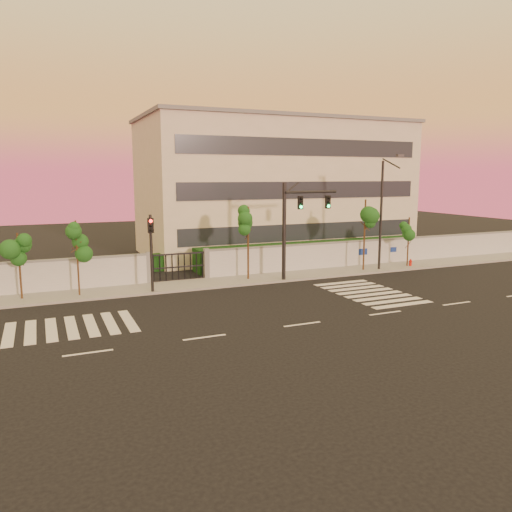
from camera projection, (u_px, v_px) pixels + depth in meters
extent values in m
plane|color=black|center=(302.00, 324.00, 24.41)|extent=(120.00, 120.00, 0.00)
cube|color=gray|center=(228.00, 281.00, 33.90)|extent=(60.00, 3.00, 0.15)
cube|color=#AFB2B7|center=(387.00, 252.00, 40.83)|extent=(31.00, 0.30, 2.00)
cube|color=slate|center=(388.00, 239.00, 40.66)|extent=(31.00, 0.36, 0.12)
cube|color=slate|center=(149.00, 268.00, 33.12)|extent=(0.35, 0.35, 2.20)
cube|color=slate|center=(206.00, 264.00, 34.70)|extent=(0.35, 0.35, 2.20)
cube|color=#143810|center=(313.00, 253.00, 40.94)|extent=(20.00, 2.00, 1.80)
cube|color=#143810|center=(162.00, 262.00, 38.51)|extent=(6.00, 1.50, 1.20)
cube|color=beige|center=(274.00, 188.00, 46.91)|extent=(24.00, 12.00, 12.00)
cube|color=#262D38|center=(305.00, 232.00, 42.02)|extent=(22.00, 0.08, 1.40)
cube|color=#262D38|center=(305.00, 190.00, 41.46)|extent=(22.00, 0.08, 1.40)
cube|color=#262D38|center=(306.00, 147.00, 40.90)|extent=(22.00, 0.08, 1.40)
cube|color=slate|center=(275.00, 122.00, 45.93)|extent=(24.40, 12.40, 0.30)
cube|color=silver|center=(9.00, 334.00, 22.86)|extent=(0.50, 4.00, 0.02)
cube|color=silver|center=(30.00, 332.00, 23.21)|extent=(0.50, 4.00, 0.02)
cube|color=silver|center=(51.00, 329.00, 23.57)|extent=(0.50, 4.00, 0.02)
cube|color=silver|center=(71.00, 327.00, 23.92)|extent=(0.50, 4.00, 0.02)
cube|color=silver|center=(91.00, 325.00, 24.28)|extent=(0.50, 4.00, 0.02)
cube|color=silver|center=(110.00, 323.00, 24.63)|extent=(0.50, 4.00, 0.02)
cube|color=silver|center=(129.00, 321.00, 24.99)|extent=(0.50, 4.00, 0.02)
cube|color=silver|center=(403.00, 305.00, 28.08)|extent=(4.00, 0.50, 0.02)
cube|color=silver|center=(392.00, 301.00, 28.89)|extent=(4.00, 0.50, 0.02)
cube|color=silver|center=(383.00, 298.00, 29.71)|extent=(4.00, 0.50, 0.02)
cube|color=silver|center=(373.00, 294.00, 30.52)|extent=(4.00, 0.50, 0.02)
cube|color=silver|center=(365.00, 291.00, 31.33)|extent=(4.00, 0.50, 0.02)
cube|color=silver|center=(356.00, 288.00, 32.15)|extent=(4.00, 0.50, 0.02)
cube|color=silver|center=(348.00, 286.00, 32.96)|extent=(4.00, 0.50, 0.02)
cube|color=silver|center=(341.00, 283.00, 33.78)|extent=(4.00, 0.50, 0.02)
cube|color=silver|center=(88.00, 353.00, 20.46)|extent=(2.00, 0.15, 0.01)
cube|color=silver|center=(205.00, 337.00, 22.44)|extent=(2.00, 0.15, 0.01)
cube|color=silver|center=(302.00, 324.00, 24.41)|extent=(2.00, 0.15, 0.01)
cube|color=silver|center=(385.00, 313.00, 26.38)|extent=(2.00, 0.15, 0.01)
cube|color=silver|center=(457.00, 303.00, 28.36)|extent=(2.00, 0.15, 0.01)
cylinder|color=#382314|center=(20.00, 267.00, 28.65)|extent=(0.12, 0.12, 3.98)
sphere|color=#124014|center=(18.00, 247.00, 28.46)|extent=(1.08, 1.08, 1.08)
sphere|color=#124014|center=(26.00, 256.00, 28.87)|extent=(0.83, 0.83, 0.83)
sphere|color=#124014|center=(13.00, 254.00, 28.27)|extent=(0.79, 0.79, 0.79)
cylinder|color=#382314|center=(78.00, 259.00, 29.43)|extent=(0.11, 0.11, 4.61)
sphere|color=#124014|center=(76.00, 236.00, 29.21)|extent=(0.98, 0.98, 0.98)
sphere|color=#124014|center=(82.00, 247.00, 29.60)|extent=(0.75, 0.75, 0.75)
sphere|color=#124014|center=(72.00, 245.00, 29.06)|extent=(0.71, 0.71, 0.71)
cylinder|color=#382314|center=(248.00, 244.00, 34.06)|extent=(0.13, 0.13, 5.11)
sphere|color=#124014|center=(248.00, 222.00, 33.82)|extent=(1.22, 1.22, 1.22)
sphere|color=#124014|center=(252.00, 233.00, 34.29)|extent=(0.93, 0.93, 0.93)
sphere|color=#124014|center=(244.00, 230.00, 33.62)|extent=(0.88, 0.88, 0.88)
cylinder|color=#382314|center=(364.00, 236.00, 37.36)|extent=(0.13, 0.13, 5.44)
sphere|color=#124014|center=(365.00, 214.00, 37.10)|extent=(1.22, 1.22, 1.22)
sphere|color=#124014|center=(367.00, 225.00, 37.59)|extent=(0.93, 0.93, 0.93)
sphere|color=#124014|center=(363.00, 222.00, 36.91)|extent=(0.89, 0.89, 0.89)
cylinder|color=#382314|center=(408.00, 243.00, 39.14)|extent=(0.11, 0.11, 3.98)
sphere|color=#124014|center=(409.00, 227.00, 38.95)|extent=(1.02, 1.02, 1.02)
sphere|color=#124014|center=(410.00, 235.00, 39.34)|extent=(0.78, 0.78, 0.78)
sphere|color=#124014|center=(407.00, 233.00, 38.77)|extent=(0.74, 0.74, 0.74)
cylinder|color=black|center=(284.00, 233.00, 33.71)|extent=(0.26, 0.26, 6.74)
cylinder|color=black|center=(311.00, 192.00, 34.09)|extent=(4.13, 0.53, 0.17)
cube|color=black|center=(300.00, 203.00, 33.81)|extent=(0.38, 0.20, 0.98)
sphere|color=#0CF259|center=(301.00, 207.00, 33.76)|extent=(0.22, 0.22, 0.22)
cube|color=black|center=(328.00, 202.00, 34.67)|extent=(0.38, 0.20, 0.98)
sphere|color=#0CF259|center=(329.00, 206.00, 34.62)|extent=(0.22, 0.22, 0.22)
cylinder|color=black|center=(151.00, 255.00, 30.34)|extent=(0.17, 0.17, 4.88)
cube|color=black|center=(151.00, 226.00, 30.01)|extent=(0.38, 0.20, 0.98)
sphere|color=red|center=(151.00, 221.00, 29.86)|extent=(0.22, 0.22, 0.22)
cylinder|color=black|center=(381.00, 217.00, 37.45)|extent=(0.19, 0.19, 8.28)
cylinder|color=black|center=(391.00, 163.00, 35.98)|extent=(0.10, 1.98, 0.80)
cube|color=#3F3F44|center=(400.00, 156.00, 35.06)|extent=(0.52, 0.26, 0.16)
cylinder|color=red|center=(410.00, 265.00, 39.38)|extent=(0.20, 0.20, 0.45)
cylinder|color=red|center=(410.00, 261.00, 39.34)|extent=(0.25, 0.25, 0.09)
sphere|color=red|center=(411.00, 260.00, 39.32)|extent=(0.16, 0.16, 0.16)
cylinder|color=red|center=(410.00, 264.00, 39.37)|extent=(0.26, 0.13, 0.09)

